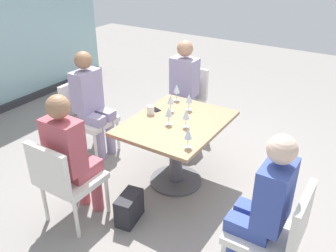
% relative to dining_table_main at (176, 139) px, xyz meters
% --- Properties ---
extents(ground_plane, '(12.00, 12.00, 0.00)m').
position_rel_dining_table_main_xyz_m(ground_plane, '(0.00, 0.00, -0.53)').
color(ground_plane, gray).
extents(dining_table_main, '(1.12, 0.89, 0.73)m').
position_rel_dining_table_main_xyz_m(dining_table_main, '(0.00, 0.00, 0.00)').
color(dining_table_main, '#997551').
rests_on(dining_table_main, ground_plane).
extents(chair_far_left, '(0.50, 0.46, 0.87)m').
position_rel_dining_table_main_xyz_m(chair_far_left, '(-1.06, 0.50, -0.04)').
color(chair_far_left, silver).
rests_on(chair_far_left, ground_plane).
extents(chair_near_window, '(0.46, 0.51, 0.87)m').
position_rel_dining_table_main_xyz_m(chair_near_window, '(0.00, 1.26, -0.04)').
color(chair_near_window, silver).
rests_on(chair_near_window, ground_plane).
extents(chair_far_right, '(0.50, 0.46, 0.87)m').
position_rel_dining_table_main_xyz_m(chair_far_right, '(1.06, 0.50, -0.04)').
color(chair_far_right, silver).
rests_on(chair_far_right, ground_plane).
extents(chair_front_left, '(0.46, 0.50, 0.87)m').
position_rel_dining_table_main_xyz_m(chair_front_left, '(-0.71, -1.26, -0.04)').
color(chair_front_left, silver).
rests_on(chair_front_left, ground_plane).
extents(person_far_left, '(0.39, 0.34, 1.26)m').
position_rel_dining_table_main_xyz_m(person_far_left, '(-0.95, 0.50, 0.17)').
color(person_far_left, '#B24C56').
rests_on(person_far_left, ground_plane).
extents(person_near_window, '(0.34, 0.39, 1.26)m').
position_rel_dining_table_main_xyz_m(person_near_window, '(-0.00, 1.15, 0.17)').
color(person_near_window, '#9E93B7').
rests_on(person_near_window, ground_plane).
extents(person_far_right, '(0.39, 0.34, 1.26)m').
position_rel_dining_table_main_xyz_m(person_far_right, '(0.95, 0.50, 0.17)').
color(person_far_right, '#9E93B7').
rests_on(person_far_right, ground_plane).
extents(person_front_left, '(0.34, 0.39, 1.26)m').
position_rel_dining_table_main_xyz_m(person_front_left, '(-0.71, -1.15, 0.17)').
color(person_front_left, '#384C9E').
rests_on(person_front_left, ground_plane).
extents(wine_glass_0, '(0.07, 0.07, 0.18)m').
position_rel_dining_table_main_xyz_m(wine_glass_0, '(0.30, 0.03, 0.33)').
color(wine_glass_0, silver).
rests_on(wine_glass_0, dining_table_main).
extents(wine_glass_1, '(0.07, 0.07, 0.18)m').
position_rel_dining_table_main_xyz_m(wine_glass_1, '(0.46, 0.28, 0.33)').
color(wine_glass_1, silver).
rests_on(wine_glass_1, dining_table_main).
extents(wine_glass_2, '(0.07, 0.07, 0.18)m').
position_rel_dining_table_main_xyz_m(wine_glass_2, '(-0.37, -0.34, 0.33)').
color(wine_glass_2, silver).
rests_on(wine_glass_2, dining_table_main).
extents(wine_glass_3, '(0.07, 0.07, 0.18)m').
position_rel_dining_table_main_xyz_m(wine_glass_3, '(-0.09, 0.03, 0.33)').
color(wine_glass_3, silver).
rests_on(wine_glass_3, dining_table_main).
extents(wine_glass_4, '(0.07, 0.07, 0.18)m').
position_rel_dining_table_main_xyz_m(wine_glass_4, '(-0.05, -0.14, 0.33)').
color(wine_glass_4, silver).
rests_on(wine_glass_4, dining_table_main).
extents(wine_glass_5, '(0.07, 0.07, 0.18)m').
position_rel_dining_table_main_xyz_m(wine_glass_5, '(0.17, 0.18, 0.33)').
color(wine_glass_5, silver).
rests_on(wine_glass_5, dining_table_main).
extents(coffee_cup, '(0.08, 0.08, 0.09)m').
position_rel_dining_table_main_xyz_m(coffee_cup, '(0.01, 0.32, 0.24)').
color(coffee_cup, white).
rests_on(coffee_cup, dining_table_main).
extents(cell_phone_on_table, '(0.11, 0.16, 0.01)m').
position_rel_dining_table_main_xyz_m(cell_phone_on_table, '(0.12, 0.35, 0.20)').
color(cell_phone_on_table, black).
rests_on(cell_phone_on_table, dining_table_main).
extents(handbag_0, '(0.32, 0.21, 0.28)m').
position_rel_dining_table_main_xyz_m(handbag_0, '(-0.75, 0.05, -0.39)').
color(handbag_0, '#232328').
rests_on(handbag_0, ground_plane).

